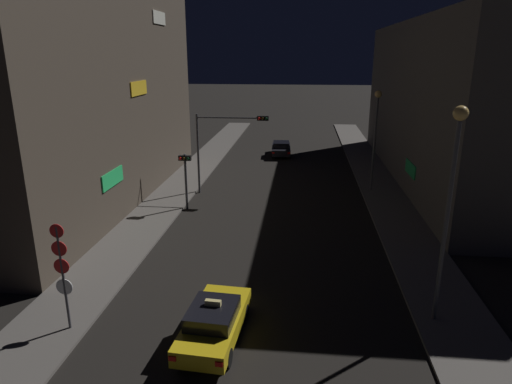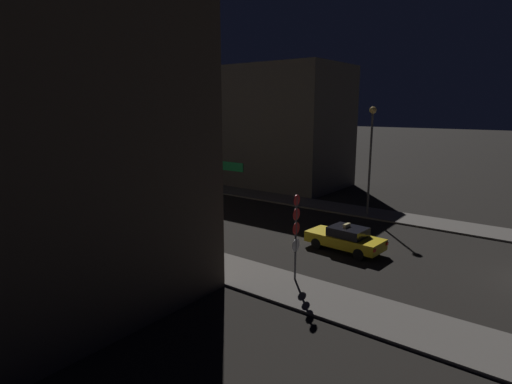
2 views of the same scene
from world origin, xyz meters
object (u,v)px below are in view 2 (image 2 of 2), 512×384
at_px(street_lamp_near_block, 371,143).
at_px(sign_pole_left, 296,232).
at_px(traffic_light_overhead, 121,160).
at_px(street_lamp_far_block, 204,139).
at_px(taxi, 345,238).
at_px(traffic_light_left_kerb, 130,189).
at_px(far_car, 75,180).

bearing_deg(street_lamp_near_block, sign_pole_left, -171.40).
bearing_deg(traffic_light_overhead, street_lamp_far_block, 9.00).
height_order(taxi, street_lamp_far_block, street_lamp_far_block).
distance_m(taxi, sign_pole_left, 5.69).
distance_m(taxi, street_lamp_far_block, 21.25).
bearing_deg(taxi, traffic_light_left_kerb, 108.14).
relative_size(sign_pole_left, street_lamp_far_block, 0.57).
xyz_separation_m(sign_pole_left, street_lamp_near_block, (13.55, 2.05, 3.08)).
bearing_deg(taxi, street_lamp_near_block, 14.07).
xyz_separation_m(far_car, street_lamp_far_block, (7.28, -11.62, 4.33)).
distance_m(traffic_light_left_kerb, street_lamp_near_block, 17.50).
bearing_deg(far_car, traffic_light_overhead, -104.46).
distance_m(traffic_light_left_kerb, sign_pole_left, 13.83).
height_order(traffic_light_overhead, traffic_light_left_kerb, traffic_light_overhead).
relative_size(taxi, street_lamp_near_block, 0.57).
relative_size(far_car, traffic_light_left_kerb, 1.23).
bearing_deg(street_lamp_near_block, taxi, -165.93).
height_order(traffic_light_left_kerb, sign_pole_left, sign_pole_left).
relative_size(street_lamp_near_block, street_lamp_far_block, 1.11).
bearing_deg(traffic_light_left_kerb, taxi, -71.86).
bearing_deg(sign_pole_left, street_lamp_near_block, 8.60).
relative_size(traffic_light_left_kerb, street_lamp_near_block, 0.46).
bearing_deg(taxi, sign_pole_left, -179.88).
xyz_separation_m(traffic_light_overhead, traffic_light_left_kerb, (-1.91, -3.68, -1.54)).
distance_m(traffic_light_left_kerb, street_lamp_far_block, 13.93).
distance_m(taxi, street_lamp_near_block, 9.66).
bearing_deg(street_lamp_far_block, far_car, 122.06).
xyz_separation_m(taxi, street_lamp_near_block, (8.13, 2.04, 4.82)).
xyz_separation_m(taxi, traffic_light_overhead, (-2.60, 17.46, 3.46)).
bearing_deg(traffic_light_left_kerb, sign_pole_left, -93.73).
relative_size(taxi, sign_pole_left, 1.11).
bearing_deg(far_car, traffic_light_left_kerb, -107.47).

